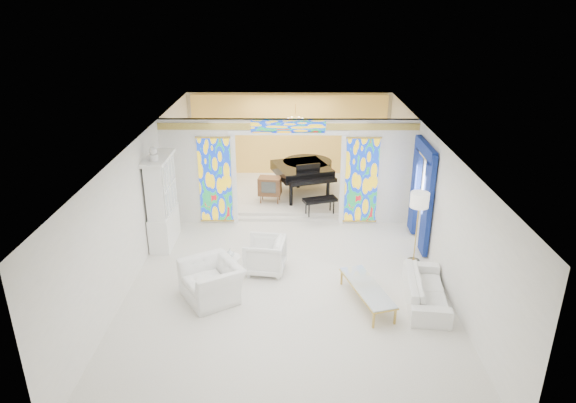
{
  "coord_description": "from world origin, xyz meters",
  "views": [
    {
      "loc": [
        0.11,
        -11.51,
        6.07
      ],
      "look_at": [
        0.01,
        0.2,
        1.35
      ],
      "focal_mm": 32.0,
      "sensor_mm": 36.0,
      "label": 1
    }
  ],
  "objects_px": {
    "coffee_table": "(367,288)",
    "tv_console": "(270,186)",
    "china_cabinet": "(162,202)",
    "grand_piano": "(305,169)",
    "armchair_right": "(265,255)",
    "sofa": "(426,289)",
    "armchair_left": "(212,281)"
  },
  "relations": [
    {
      "from": "armchair_right",
      "to": "tv_console",
      "type": "xyz_separation_m",
      "value": [
        -0.05,
        3.94,
        0.27
      ]
    },
    {
      "from": "china_cabinet",
      "to": "sofa",
      "type": "distance_m",
      "value": 6.8
    },
    {
      "from": "armchair_left",
      "to": "armchair_right",
      "type": "relative_size",
      "value": 1.36
    },
    {
      "from": "armchair_left",
      "to": "sofa",
      "type": "distance_m",
      "value": 4.56
    },
    {
      "from": "armchair_left",
      "to": "grand_piano",
      "type": "bearing_deg",
      "value": 127.73
    },
    {
      "from": "china_cabinet",
      "to": "coffee_table",
      "type": "xyz_separation_m",
      "value": [
        4.9,
        -2.8,
        -0.8
      ]
    },
    {
      "from": "china_cabinet",
      "to": "coffee_table",
      "type": "bearing_deg",
      "value": -29.74
    },
    {
      "from": "grand_piano",
      "to": "tv_console",
      "type": "distance_m",
      "value": 1.35
    },
    {
      "from": "armchair_left",
      "to": "sofa",
      "type": "bearing_deg",
      "value": 56.05
    },
    {
      "from": "china_cabinet",
      "to": "tv_console",
      "type": "distance_m",
      "value": 3.66
    },
    {
      "from": "armchair_right",
      "to": "coffee_table",
      "type": "bearing_deg",
      "value": 66.02
    },
    {
      "from": "armchair_right",
      "to": "sofa",
      "type": "xyz_separation_m",
      "value": [
        3.47,
        -1.28,
        -0.12
      ]
    },
    {
      "from": "armchair_right",
      "to": "sofa",
      "type": "bearing_deg",
      "value": 77.15
    },
    {
      "from": "grand_piano",
      "to": "tv_console",
      "type": "xyz_separation_m",
      "value": [
        -1.08,
        -0.76,
        -0.3
      ]
    },
    {
      "from": "coffee_table",
      "to": "tv_console",
      "type": "xyz_separation_m",
      "value": [
        -2.26,
        5.29,
        0.32
      ]
    },
    {
      "from": "sofa",
      "to": "coffee_table",
      "type": "height_order",
      "value": "sofa"
    },
    {
      "from": "sofa",
      "to": "tv_console",
      "type": "distance_m",
      "value": 6.31
    },
    {
      "from": "china_cabinet",
      "to": "grand_piano",
      "type": "relative_size",
      "value": 0.82
    },
    {
      "from": "armchair_left",
      "to": "tv_console",
      "type": "bearing_deg",
      "value": 136.11
    },
    {
      "from": "tv_console",
      "to": "coffee_table",
      "type": "bearing_deg",
      "value": -59.62
    },
    {
      "from": "grand_piano",
      "to": "armchair_right",
      "type": "bearing_deg",
      "value": -120.6
    },
    {
      "from": "armchair_left",
      "to": "tv_console",
      "type": "height_order",
      "value": "tv_console"
    },
    {
      "from": "grand_piano",
      "to": "armchair_left",
      "type": "bearing_deg",
      "value": -128.03
    },
    {
      "from": "coffee_table",
      "to": "grand_piano",
      "type": "xyz_separation_m",
      "value": [
        -1.18,
        6.05,
        0.62
      ]
    },
    {
      "from": "sofa",
      "to": "armchair_left",
      "type": "bearing_deg",
      "value": 95.18
    },
    {
      "from": "sofa",
      "to": "tv_console",
      "type": "height_order",
      "value": "tv_console"
    },
    {
      "from": "tv_console",
      "to": "armchair_left",
      "type": "bearing_deg",
      "value": -94.2
    },
    {
      "from": "armchair_left",
      "to": "armchair_right",
      "type": "height_order",
      "value": "armchair_right"
    },
    {
      "from": "coffee_table",
      "to": "tv_console",
      "type": "height_order",
      "value": "tv_console"
    },
    {
      "from": "tv_console",
      "to": "grand_piano",
      "type": "bearing_deg",
      "value": 42.34
    },
    {
      "from": "coffee_table",
      "to": "grand_piano",
      "type": "distance_m",
      "value": 6.19
    },
    {
      "from": "armchair_left",
      "to": "grand_piano",
      "type": "relative_size",
      "value": 0.37
    }
  ]
}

